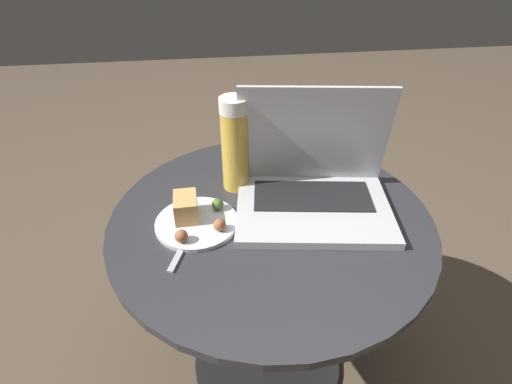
% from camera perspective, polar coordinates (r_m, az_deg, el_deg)
% --- Properties ---
extents(ground_plane, '(6.00, 6.00, 0.00)m').
position_cam_1_polar(ground_plane, '(1.29, 1.57, -22.90)').
color(ground_plane, brown).
extents(table, '(0.70, 0.70, 0.55)m').
position_cam_1_polar(table, '(0.99, 1.93, -11.23)').
color(table, black).
rests_on(table, ground_plane).
extents(laptop, '(0.37, 0.29, 0.26)m').
position_cam_1_polar(laptop, '(0.89, 8.19, 1.15)').
color(laptop, silver).
rests_on(laptop, table).
extents(beer_glass, '(0.06, 0.06, 0.22)m').
position_cam_1_polar(beer_glass, '(0.91, -3.03, 6.76)').
color(beer_glass, gold).
rests_on(beer_glass, table).
extents(snack_plate, '(0.17, 0.17, 0.06)m').
position_cam_1_polar(snack_plate, '(0.85, -8.85, -3.59)').
color(snack_plate, silver).
rests_on(snack_plate, table).
extents(fork, '(0.08, 0.19, 0.00)m').
position_cam_1_polar(fork, '(0.84, -9.34, -5.69)').
color(fork, '#B2B2B7').
rests_on(fork, table).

